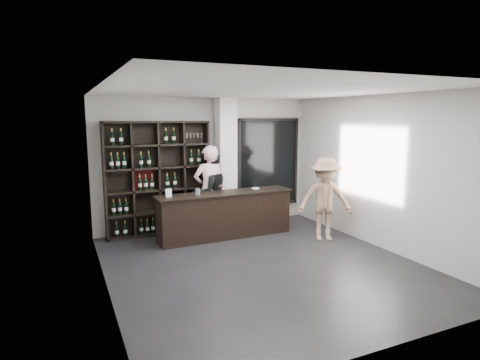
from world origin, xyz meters
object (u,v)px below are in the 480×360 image
tasting_counter (225,215)px  taster_pink (209,190)px  wine_shelf (158,178)px  customer (325,199)px  taster_black (210,193)px

tasting_counter → taster_pink: 0.67m
wine_shelf → customer: bearing=-31.7°
tasting_counter → taster_black: taster_black is taller
tasting_counter → taster_pink: taster_pink is taller
tasting_counter → taster_pink: size_ratio=1.53×
wine_shelf → tasting_counter: size_ratio=0.83×
tasting_counter → wine_shelf: bearing=144.2°
tasting_counter → taster_black: bearing=104.3°
taster_black → customer: (1.90, -1.52, -0.01)m
wine_shelf → customer: 3.49m
customer → tasting_counter: bearing=174.2°
wine_shelf → taster_pink: size_ratio=1.27×
customer → wine_shelf: bearing=172.3°
taster_pink → taster_black: taster_pink is taller
wine_shelf → tasting_counter: bearing=-34.3°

